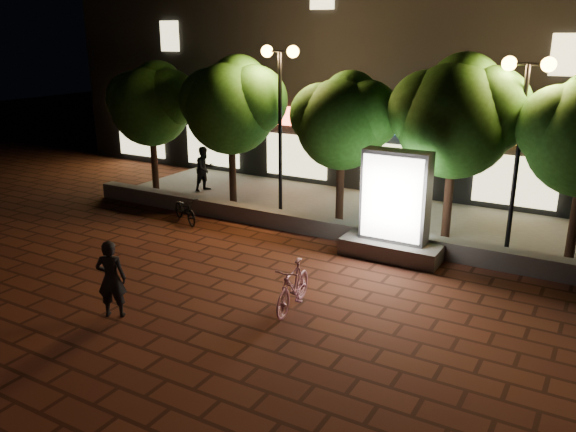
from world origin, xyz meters
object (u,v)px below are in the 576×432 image
Objects in this scene: tree_left at (233,102)px; ad_kiosk at (395,214)px; tree_far_left at (152,101)px; pedestrian at (205,169)px; scooter_pink at (293,286)px; scooter_parked at (185,209)px; street_lamp_left at (280,87)px; rider at (111,279)px; tree_right at (458,113)px; street_lamp_right at (524,105)px; tree_mid at (344,118)px.

tree_left is 1.74× the size of ad_kiosk.
pedestrian is at bearing 21.27° from tree_far_left.
scooter_pink is at bearing -100.34° from ad_kiosk.
tree_far_left is 5.05m from scooter_parked.
scooter_pink is at bearing -92.75° from scooter_parked.
street_lamp_left is 8.48m from rider.
tree_right is at bearing 64.81° from ad_kiosk.
rider is (6.10, -8.09, -2.47)m from tree_far_left.
street_lamp_left reaches higher than street_lamp_right.
tree_right is at bearing -43.32° from scooter_parked.
ad_kiosk is at bearing -11.24° from tree_far_left.
tree_right is at bearing 0.00° from tree_left.
ad_kiosk is 1.81× the size of scooter_parked.
ad_kiosk is (-0.92, -1.96, -2.43)m from tree_right.
tree_far_left is at bearing 81.94° from scooter_parked.
street_lamp_right is 11.20m from pedestrian.
tree_mid is 5.00m from street_lamp_right.
tree_mid is 3.32m from tree_right.
tree_mid is 2.72× the size of rider.
ad_kiosk is at bearing -150.37° from rider.
tree_far_left reaches higher than tree_mid.
street_lamp_left is 7.66m from scooter_pink.
tree_left is at bearing 172.30° from street_lamp_left.
tree_right reaches higher than pedestrian.
rider is 6.29m from scooter_parked.
rider is at bearing -140.12° from pedestrian.
scooter_parked is at bearing -139.19° from pedestrian.
tree_mid is 1.60× the size of ad_kiosk.
tree_mid reaches higher than ad_kiosk.
scooter_pink is (9.15, -5.98, -2.77)m from tree_far_left.
street_lamp_left is at bearing -15.48° from scooter_parked.
street_lamp_right is at bearing -3.04° from tree_mid.
tree_far_left reaches higher than scooter_parked.
tree_left is 0.94× the size of street_lamp_left.
tree_right is at bearing 0.00° from tree_mid.
tree_mid is at bearing -83.31° from pedestrian.
ad_kiosk is 6.61m from scooter_parked.
street_lamp_left reaches higher than tree_mid.
rider is 9.80m from pedestrian.
street_lamp_right is 3.06× the size of pedestrian.
street_lamp_left is 3.01× the size of scooter_pink.
tree_mid is at bearing -0.00° from tree_far_left.
tree_right is 1.80× the size of ad_kiosk.
tree_far_left is at bearing -81.70° from rider.
pedestrian is (-3.75, 0.92, -3.13)m from street_lamp_left.
ad_kiosk is (6.38, -1.96, -2.31)m from tree_left.
street_lamp_right is 3.21× the size of scooter_parked.
tree_left is 3.91m from scooter_parked.
tree_right reaches higher than street_lamp_right.
tree_left is at bearing 180.00° from tree_mid.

